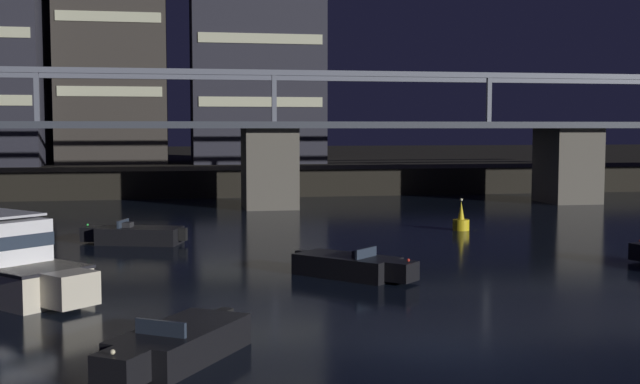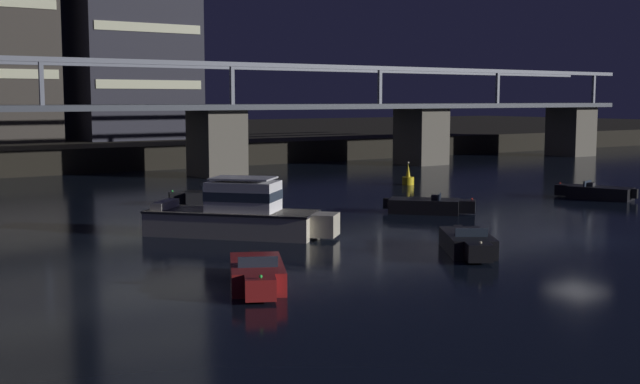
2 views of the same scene
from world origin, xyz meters
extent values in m
plane|color=black|center=(0.00, 0.00, 0.00)|extent=(400.00, 400.00, 0.00)
cube|color=black|center=(0.00, 85.09, 1.10)|extent=(240.00, 80.00, 2.20)
cube|color=#605B51|center=(0.00, 37.09, 2.77)|extent=(3.60, 4.40, 5.55)
cube|color=#605B51|center=(22.43, 37.09, 2.77)|extent=(3.60, 4.40, 5.55)
cube|color=#605B51|center=(44.87, 37.09, 2.77)|extent=(3.60, 4.40, 5.55)
cube|color=#3D424C|center=(0.00, 37.09, 5.78)|extent=(95.73, 6.40, 0.45)
cube|color=slate|center=(0.00, 34.19, 9.20)|extent=(95.73, 0.36, 0.36)
cube|color=slate|center=(0.00, 39.99, 9.20)|extent=(95.73, 0.36, 0.36)
cube|color=slate|center=(-14.96, 34.19, 7.60)|extent=(0.30, 0.30, 3.20)
cube|color=slate|center=(0.00, 34.19, 7.60)|extent=(0.30, 0.30, 3.20)
cube|color=slate|center=(14.96, 34.19, 7.60)|extent=(0.30, 0.30, 3.20)
cube|color=slate|center=(29.91, 34.19, 7.60)|extent=(0.30, 0.30, 3.20)
cube|color=slate|center=(44.87, 34.19, 7.60)|extent=(0.30, 0.30, 3.20)
cube|color=beige|center=(-12.05, 55.96, 8.81)|extent=(9.17, 0.10, 0.90)
cube|color=beige|center=(-12.05, 55.96, 15.42)|extent=(9.17, 0.10, 0.90)
cube|color=#282833|center=(1.41, 60.44, 16.49)|extent=(12.30, 11.20, 28.58)
cube|color=beige|center=(1.41, 54.79, 7.92)|extent=(11.32, 0.10, 0.90)
cube|color=beige|center=(1.41, 54.79, 13.63)|extent=(11.32, 0.10, 0.90)
cube|color=beige|center=(-12.87, 9.79, 0.60)|extent=(7.33, 7.65, 1.20)
cube|color=beige|center=(-9.79, 6.44, 0.68)|extent=(1.80, 1.78, 1.04)
cube|color=black|center=(-12.87, 9.79, 1.15)|extent=(7.44, 7.76, 0.10)
cube|color=white|center=(-12.46, 9.35, 1.90)|extent=(3.71, 3.78, 1.40)
cube|color=#283342|center=(-12.46, 9.35, 1.95)|extent=(3.77, 3.83, 0.44)
cube|color=silver|center=(-12.46, 9.35, 2.75)|extent=(3.34, 3.40, 0.08)
cube|color=#B7B2A8|center=(-15.17, 12.30, 1.38)|extent=(1.94, 1.85, 0.36)
cube|color=black|center=(13.54, 9.13, 0.40)|extent=(3.05, 4.29, 0.80)
cube|color=black|center=(12.70, 11.38, 0.45)|extent=(1.24, 1.19, 0.70)
cube|color=#283342|center=(13.24, 9.92, 0.98)|extent=(1.30, 0.56, 0.36)
cube|color=#262628|center=(13.33, 9.69, 0.92)|extent=(0.66, 0.57, 0.24)
cube|color=black|center=(14.29, 7.11, 0.50)|extent=(0.46, 0.46, 0.60)
sphere|color=red|center=(12.61, 11.61, 0.88)|extent=(0.12, 0.12, 0.12)
cube|color=maroon|center=(-16.92, 0.15, 0.40)|extent=(3.37, 4.30, 0.80)
cube|color=maroon|center=(-18.00, -2.00, 0.45)|extent=(1.29, 1.25, 0.70)
cube|color=#283342|center=(-17.30, -0.61, 0.98)|extent=(1.25, 0.70, 0.36)
cube|color=#262628|center=(-17.19, -0.39, 0.92)|extent=(0.68, 0.61, 0.24)
cube|color=black|center=(-15.95, 2.07, 0.50)|extent=(0.48, 0.48, 0.60)
sphere|color=#33D84C|center=(-18.11, -2.22, 0.88)|extent=(0.12, 0.12, 0.12)
cube|color=black|center=(-8.26, 20.71, 0.40)|extent=(4.28, 2.92, 0.80)
cube|color=black|center=(-10.54, 21.46, 0.45)|extent=(1.16, 1.22, 0.70)
cube|color=#283342|center=(-9.06, 20.98, 0.98)|extent=(0.51, 1.31, 0.36)
cube|color=#262628|center=(-8.83, 20.90, 0.92)|extent=(0.55, 0.66, 0.24)
cube|color=black|center=(-6.21, 20.05, 0.50)|extent=(0.45, 0.45, 0.60)
sphere|color=#33D84C|center=(-10.78, 21.54, 0.88)|extent=(0.12, 0.12, 0.12)
cube|color=black|center=(-0.23, 10.52, 0.40)|extent=(4.01, 4.07, 0.80)
cube|color=black|center=(1.44, 8.79, 0.45)|extent=(1.34, 1.33, 0.70)
cube|color=#283342|center=(0.36, 9.91, 0.98)|extent=(1.04, 1.01, 0.36)
cube|color=#262628|center=(0.19, 10.09, 0.92)|extent=(0.68, 0.68, 0.24)
cube|color=black|center=(-1.72, 12.07, 0.50)|extent=(0.51, 0.51, 0.60)
sphere|color=red|center=(1.61, 8.61, 0.88)|extent=(0.12, 0.12, 0.12)
cube|color=black|center=(-6.52, 0.54, 0.40)|extent=(3.64, 4.26, 0.80)
cube|color=black|center=(-7.84, -1.48, 0.45)|extent=(1.32, 1.29, 0.70)
cube|color=#283342|center=(-6.99, -0.18, 0.98)|extent=(1.19, 0.82, 0.36)
cube|color=#262628|center=(-6.85, 0.03, 0.92)|extent=(0.69, 0.64, 0.24)
cube|color=black|center=(-5.35, 2.34, 0.50)|extent=(0.50, 0.50, 0.60)
sphere|color=beige|center=(-7.97, -1.69, 0.88)|extent=(0.12, 0.12, 0.12)
cylinder|color=yellow|center=(8.83, 22.77, 0.30)|extent=(0.90, 0.90, 0.60)
cone|color=yellow|center=(8.83, 22.77, 1.10)|extent=(0.36, 0.36, 1.00)
sphere|color=#F2EAB2|center=(8.83, 22.77, 1.68)|extent=(0.16, 0.16, 0.16)
camera|label=1|loc=(-6.67, -19.05, 5.65)|focal=45.44mm
camera|label=2|loc=(-30.48, -24.11, 6.44)|focal=45.55mm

